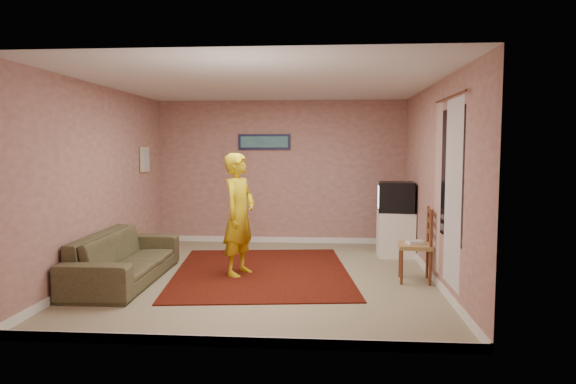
# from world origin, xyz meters

# --- Properties ---
(ground) EXTENTS (5.00, 5.00, 0.00)m
(ground) POSITION_xyz_m (0.00, 0.00, 0.00)
(ground) COLOR gray
(ground) RESTS_ON ground
(wall_back) EXTENTS (4.50, 0.02, 2.60)m
(wall_back) POSITION_xyz_m (0.00, 2.50, 1.30)
(wall_back) COLOR tan
(wall_back) RESTS_ON ground
(wall_front) EXTENTS (4.50, 0.02, 2.60)m
(wall_front) POSITION_xyz_m (0.00, -2.50, 1.30)
(wall_front) COLOR tan
(wall_front) RESTS_ON ground
(wall_left) EXTENTS (0.02, 5.00, 2.60)m
(wall_left) POSITION_xyz_m (-2.25, 0.00, 1.30)
(wall_left) COLOR tan
(wall_left) RESTS_ON ground
(wall_right) EXTENTS (0.02, 5.00, 2.60)m
(wall_right) POSITION_xyz_m (2.25, 0.00, 1.30)
(wall_right) COLOR tan
(wall_right) RESTS_ON ground
(ceiling) EXTENTS (4.50, 5.00, 0.02)m
(ceiling) POSITION_xyz_m (0.00, 0.00, 2.60)
(ceiling) COLOR silver
(ceiling) RESTS_ON wall_back
(baseboard_back) EXTENTS (4.50, 0.02, 0.10)m
(baseboard_back) POSITION_xyz_m (0.00, 2.49, 0.05)
(baseboard_back) COLOR white
(baseboard_back) RESTS_ON ground
(baseboard_front) EXTENTS (4.50, 0.02, 0.10)m
(baseboard_front) POSITION_xyz_m (0.00, -2.49, 0.05)
(baseboard_front) COLOR white
(baseboard_front) RESTS_ON ground
(baseboard_left) EXTENTS (0.02, 5.00, 0.10)m
(baseboard_left) POSITION_xyz_m (-2.24, 0.00, 0.05)
(baseboard_left) COLOR white
(baseboard_left) RESTS_ON ground
(baseboard_right) EXTENTS (0.02, 5.00, 0.10)m
(baseboard_right) POSITION_xyz_m (2.24, 0.00, 0.05)
(baseboard_right) COLOR white
(baseboard_right) RESTS_ON ground
(window) EXTENTS (0.01, 1.10, 1.50)m
(window) POSITION_xyz_m (2.24, -0.90, 1.45)
(window) COLOR black
(window) RESTS_ON wall_right
(curtain_sheer) EXTENTS (0.01, 0.75, 2.10)m
(curtain_sheer) POSITION_xyz_m (2.23, -1.05, 1.25)
(curtain_sheer) COLOR silver
(curtain_sheer) RESTS_ON wall_right
(curtain_floral) EXTENTS (0.01, 0.35, 2.10)m
(curtain_floral) POSITION_xyz_m (2.21, -0.35, 1.25)
(curtain_floral) COLOR beige
(curtain_floral) RESTS_ON wall_right
(curtain_rod) EXTENTS (0.02, 1.40, 0.02)m
(curtain_rod) POSITION_xyz_m (2.20, -0.90, 2.32)
(curtain_rod) COLOR brown
(curtain_rod) RESTS_ON wall_right
(picture_back) EXTENTS (0.95, 0.04, 0.28)m
(picture_back) POSITION_xyz_m (-0.30, 2.47, 1.85)
(picture_back) COLOR #161A3D
(picture_back) RESTS_ON wall_back
(picture_left) EXTENTS (0.04, 0.38, 0.42)m
(picture_left) POSITION_xyz_m (-2.22, 1.60, 1.55)
(picture_left) COLOR beige
(picture_left) RESTS_ON wall_left
(area_rug) EXTENTS (2.73, 3.25, 0.02)m
(area_rug) POSITION_xyz_m (-0.07, 0.22, 0.01)
(area_rug) COLOR black
(area_rug) RESTS_ON ground
(tv_cabinet) EXTENTS (0.57, 0.51, 0.72)m
(tv_cabinet) POSITION_xyz_m (1.95, 1.45, 0.36)
(tv_cabinet) COLOR white
(tv_cabinet) RESTS_ON ground
(crt_tv) EXTENTS (0.60, 0.55, 0.48)m
(crt_tv) POSITION_xyz_m (1.94, 1.45, 0.96)
(crt_tv) COLOR black
(crt_tv) RESTS_ON tv_cabinet
(chair_a) EXTENTS (0.46, 0.44, 0.46)m
(chair_a) POSITION_xyz_m (2.00, 1.75, 0.51)
(chair_a) COLOR tan
(chair_a) RESTS_ON ground
(dvd_player) EXTENTS (0.41, 0.31, 0.07)m
(dvd_player) POSITION_xyz_m (2.00, 1.75, 0.46)
(dvd_player) COLOR #BCBBC0
(dvd_player) RESTS_ON chair_a
(blue_throw) EXTENTS (0.36, 0.05, 0.38)m
(blue_throw) POSITION_xyz_m (2.00, 1.94, 0.68)
(blue_throw) COLOR #8EB5E8
(blue_throw) RESTS_ON chair_a
(chair_b) EXTENTS (0.46, 0.48, 0.53)m
(chair_b) POSITION_xyz_m (1.99, -0.11, 0.59)
(chair_b) COLOR tan
(chair_b) RESTS_ON ground
(game_console) EXTENTS (0.24, 0.21, 0.04)m
(game_console) POSITION_xyz_m (1.99, -0.11, 0.52)
(game_console) COLOR white
(game_console) RESTS_ON chair_b
(sofa) EXTENTS (0.90, 2.21, 0.64)m
(sofa) POSITION_xyz_m (-1.80, -0.39, 0.32)
(sofa) COLOR brown
(sofa) RESTS_ON ground
(person) EXTENTS (0.59, 0.71, 1.68)m
(person) POSITION_xyz_m (-0.36, 0.05, 0.84)
(person) COLOR gold
(person) RESTS_ON ground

